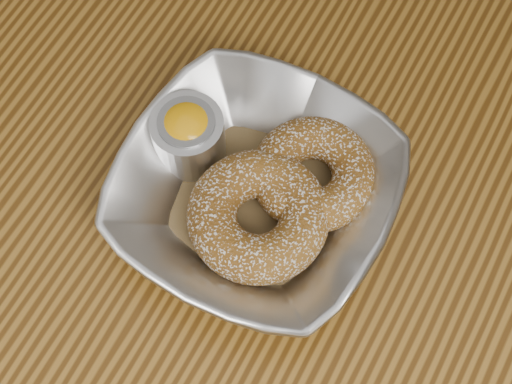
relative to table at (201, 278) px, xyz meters
The scene contains 6 objects.
table is the anchor object (origin of this frame).
serving_bowl 0.14m from the table, 58.31° to the left, with size 0.22×0.22×0.05m, color silver.
parchment 0.12m from the table, 58.31° to the left, with size 0.14×0.14×0.00m, color brown.
donut_back 0.17m from the table, 54.06° to the left, with size 0.10×0.10×0.04m, color brown.
donut_front 0.14m from the table, 38.12° to the left, with size 0.11×0.11×0.04m, color brown.
ramekin 0.16m from the table, 121.13° to the left, with size 0.06×0.06×0.06m.
Camera 1 is at (0.15, -0.17, 1.34)m, focal length 55.00 mm.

